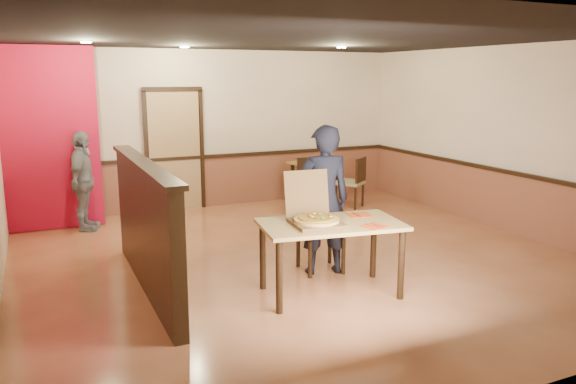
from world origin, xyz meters
The scene contains 26 objects.
floor centered at (0.00, 0.00, 0.00)m, with size 7.00×7.00×0.00m, color #C87A4D.
ceiling centered at (0.00, 0.00, 2.80)m, with size 7.00×7.00×0.00m, color black.
wall_back centered at (0.00, 3.50, 1.40)m, with size 7.00×7.00×0.00m, color #FFE8C7.
wall_right centered at (3.50, 0.00, 1.40)m, with size 7.00×7.00×0.00m, color #FFE8C7.
wainscot_back centered at (0.00, 3.47, 0.45)m, with size 7.00×0.04×0.90m, color brown.
chair_rail_back centered at (0.00, 3.45, 0.92)m, with size 7.00×0.06×0.06m, color black.
wainscot_right centered at (3.47, 0.00, 0.45)m, with size 0.04×7.00×0.90m, color brown.
chair_rail_right centered at (3.45, 0.00, 0.92)m, with size 0.06×7.00×0.06m, color black.
back_door centered at (-0.80, 3.46, 1.05)m, with size 0.90×0.06×2.10m, color tan.
booth_partition centered at (-2.00, -0.20, 0.74)m, with size 0.20×3.10×1.44m.
red_accent_panel centered at (-2.90, 3.00, 1.40)m, with size 1.60×0.20×2.78m, color red.
spot_a centered at (-2.30, 1.80, 2.78)m, with size 0.14×0.14×0.02m, color #FFE3B2.
spot_b centered at (-0.80, 2.50, 2.78)m, with size 0.14×0.14×0.02m, color #FFE3B2.
spot_c centered at (1.40, 1.50, 2.78)m, with size 0.14×0.14×0.02m, color #FFE3B2.
main_table centered at (-0.22, -1.18, 0.69)m, with size 1.61×1.07×0.80m.
diner_chair centered at (0.04, -0.38, 0.57)m, with size 0.57×0.57×1.04m.
side_chair_left centered at (1.20, 2.26, 0.55)m, with size 0.53×0.53×1.00m.
side_chair_right centered at (2.15, 2.28, 0.50)m, with size 0.64×0.64×0.92m.
side_table centered at (1.65, 2.89, 0.60)m, with size 0.85×0.85×0.78m.
diner centered at (0.02, -0.54, 0.90)m, with size 0.65×0.43×1.79m, color black.
passerby centered at (-2.40, 2.68, 0.77)m, with size 0.90×0.37×1.53m, color gray.
pizza_box centered at (-0.40, -1.14, 0.87)m, with size 0.56×0.64×0.53m.
pizza centered at (-0.41, -1.20, 0.86)m, with size 0.48×0.48×0.03m, color #D69A4D.
napkin_near centered at (0.11, -1.51, 0.81)m, with size 0.27×0.27×0.01m.
napkin_far centered at (0.22, -1.02, 0.81)m, with size 0.29×0.29×0.01m.
condiment centered at (1.71, 2.82, 0.85)m, with size 0.06×0.06×0.14m, color brown.
Camera 1 is at (-3.06, -6.26, 2.33)m, focal length 35.00 mm.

